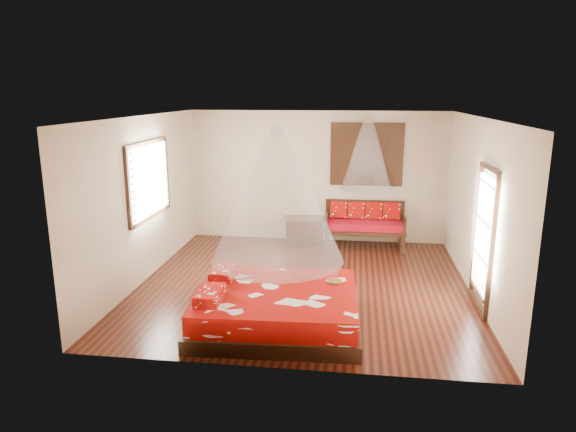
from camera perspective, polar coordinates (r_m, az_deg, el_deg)
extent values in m
cube|color=black|center=(8.80, 1.72, -7.64)|extent=(5.50, 5.50, 0.02)
cube|color=silver|center=(8.21, 1.86, 11.03)|extent=(5.50, 5.50, 0.02)
cube|color=beige|center=(9.09, -15.82, 1.80)|extent=(0.02, 5.50, 2.80)
cube|color=beige|center=(8.58, 20.45, 0.77)|extent=(0.02, 5.50, 2.80)
cube|color=beige|center=(11.10, 3.22, 4.38)|extent=(5.50, 0.02, 2.80)
cube|color=beige|center=(5.75, -0.99, -4.46)|extent=(5.50, 0.02, 2.80)
cube|color=black|center=(7.35, -1.13, -11.19)|extent=(2.34, 2.13, 0.20)
cube|color=#940904|center=(7.25, -1.14, -9.39)|extent=(2.24, 2.03, 0.30)
cube|color=#940904|center=(6.91, -8.72, -8.71)|extent=(0.35, 0.61, 0.15)
cube|color=#940904|center=(7.69, -7.20, -6.30)|extent=(0.35, 0.61, 0.15)
cube|color=black|center=(10.59, 4.30, -2.69)|extent=(0.08, 0.08, 0.42)
cube|color=black|center=(10.63, 12.64, -2.94)|extent=(0.08, 0.08, 0.42)
cube|color=black|center=(11.19, 4.48, -1.80)|extent=(0.08, 0.08, 0.42)
cube|color=black|center=(11.22, 12.38, -2.04)|extent=(0.08, 0.08, 0.42)
cube|color=black|center=(10.83, 8.49, -1.50)|extent=(1.66, 0.74, 0.08)
cube|color=maroon|center=(10.81, 8.51, -0.94)|extent=(1.60, 0.68, 0.14)
cube|color=black|center=(11.08, 8.52, 0.39)|extent=(1.66, 0.06, 0.55)
cube|color=black|center=(10.81, 4.32, -0.55)|extent=(0.06, 0.74, 0.30)
cube|color=black|center=(10.84, 12.70, -0.80)|extent=(0.06, 0.74, 0.30)
cube|color=#940904|center=(10.95, 5.64, 0.67)|extent=(0.35, 0.19, 0.37)
cube|color=#940904|center=(10.95, 7.57, 0.61)|extent=(0.35, 0.19, 0.37)
cube|color=#940904|center=(10.96, 9.50, 0.55)|extent=(0.35, 0.19, 0.37)
cube|color=#940904|center=(10.98, 11.43, 0.49)|extent=(0.35, 0.19, 0.37)
cube|color=black|center=(11.06, 1.80, -1.73)|extent=(0.86, 0.69, 0.50)
cube|color=black|center=(10.99, 1.81, -0.33)|extent=(0.91, 0.73, 0.05)
cube|color=black|center=(10.96, 8.74, 6.77)|extent=(1.52, 0.06, 1.32)
cube|color=black|center=(10.95, 8.74, 6.77)|extent=(1.35, 0.04, 1.10)
cube|color=black|center=(9.20, -15.22, 3.88)|extent=(0.08, 1.74, 1.34)
cube|color=silver|center=(9.18, -14.99, 3.88)|extent=(0.04, 1.54, 1.10)
cube|color=black|center=(8.09, 20.89, -2.58)|extent=(0.08, 1.02, 2.16)
cube|color=white|center=(8.06, 20.81, -1.90)|extent=(0.03, 0.82, 1.70)
cylinder|color=brown|center=(7.51, 5.12, -7.24)|extent=(0.24, 0.24, 0.03)
cone|color=silver|center=(6.80, -1.20, 2.32)|extent=(1.80, 1.80, 1.80)
cone|color=silver|center=(10.48, 8.80, 7.01)|extent=(1.02, 1.02, 1.50)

